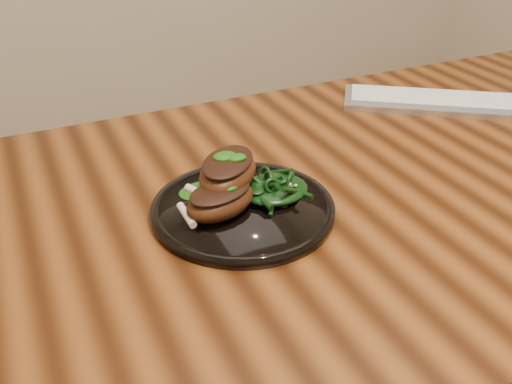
# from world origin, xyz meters

# --- Properties ---
(desk) EXTENTS (1.60, 0.80, 0.75)m
(desk) POSITION_xyz_m (0.00, 0.00, 0.67)
(desk) COLOR black
(desk) RESTS_ON ground
(plate) EXTENTS (0.26, 0.26, 0.02)m
(plate) POSITION_xyz_m (-0.22, -0.01, 0.76)
(plate) COLOR black
(plate) RESTS_ON desk
(lamb_chop_front) EXTENTS (0.12, 0.10, 0.05)m
(lamb_chop_front) POSITION_xyz_m (-0.26, -0.02, 0.79)
(lamb_chop_front) COLOR #45200D
(lamb_chop_front) RESTS_ON plate
(lamb_chop_back) EXTENTS (0.13, 0.14, 0.05)m
(lamb_chop_back) POSITION_xyz_m (-0.23, 0.01, 0.81)
(lamb_chop_back) COLOR #45200D
(lamb_chop_back) RESTS_ON plate
(herb_smear) EXTENTS (0.09, 0.06, 0.01)m
(herb_smear) POSITION_xyz_m (-0.25, 0.04, 0.77)
(herb_smear) COLOR #0E4507
(herb_smear) RESTS_ON plate
(greens_heap) EXTENTS (0.10, 0.09, 0.04)m
(greens_heap) POSITION_xyz_m (-0.17, -0.01, 0.78)
(greens_heap) COLOR black
(greens_heap) RESTS_ON plate
(keyboard) EXTENTS (0.39, 0.32, 0.02)m
(keyboard) POSITION_xyz_m (0.31, 0.18, 0.76)
(keyboard) COLOR silver
(keyboard) RESTS_ON desk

